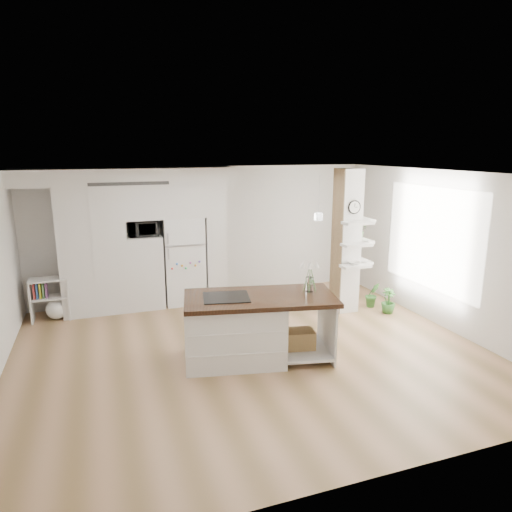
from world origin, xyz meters
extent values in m
cube|color=tan|center=(0.00, 0.00, 0.00)|extent=(7.00, 6.00, 0.01)
cube|color=white|center=(0.00, 0.00, 2.70)|extent=(7.00, 6.00, 0.04)
cube|color=silver|center=(0.00, 3.00, 1.35)|extent=(7.00, 0.04, 2.70)
cube|color=silver|center=(0.00, -3.00, 1.35)|extent=(7.00, 0.04, 2.70)
cube|color=silver|center=(3.50, 0.00, 1.35)|extent=(0.04, 6.00, 2.70)
cube|color=silver|center=(-2.20, 2.67, 1.20)|extent=(1.20, 0.65, 2.40)
cube|color=silver|center=(-1.27, 2.67, 0.71)|extent=(0.65, 0.65, 1.42)
cube|color=silver|center=(-1.27, 2.67, 2.08)|extent=(0.65, 0.65, 0.65)
cube|color=silver|center=(-0.53, 2.67, 2.08)|extent=(0.85, 0.65, 0.65)
cube|color=silver|center=(0.10, 2.67, 1.20)|extent=(0.40, 0.65, 2.40)
cube|color=silver|center=(-1.50, 2.65, 2.55)|extent=(4.00, 0.70, 0.30)
cube|color=#262626|center=(-1.50, 2.31, 2.44)|extent=(1.40, 0.04, 0.06)
cube|color=white|center=(-0.53, 2.68, 0.88)|extent=(0.78, 0.66, 1.75)
cube|color=#B2B2B7|center=(-0.53, 2.34, 1.24)|extent=(0.78, 0.01, 0.03)
cube|color=silver|center=(2.30, 1.20, 1.35)|extent=(0.40, 0.40, 2.70)
cube|color=tan|center=(2.09, 1.20, 1.35)|extent=(0.02, 0.40, 2.70)
cube|color=tan|center=(2.30, 1.41, 1.35)|extent=(0.40, 0.02, 2.70)
cylinder|color=black|center=(2.30, 0.99, 2.02)|extent=(0.25, 0.03, 0.25)
cylinder|color=white|center=(2.30, 0.98, 2.02)|extent=(0.21, 0.01, 0.21)
plane|color=white|center=(3.48, 0.30, 1.50)|extent=(0.00, 2.40, 2.40)
cylinder|color=white|center=(1.70, 0.15, 2.12)|extent=(0.12, 0.12, 0.10)
cube|color=silver|center=(-0.32, -0.18, 0.46)|extent=(1.56, 1.18, 0.91)
cube|color=silver|center=(0.69, -0.38, 0.12)|extent=(0.92, 1.05, 0.04)
cube|color=silver|center=(1.05, -0.46, 0.46)|extent=(0.21, 0.91, 0.91)
cube|color=black|center=(0.05, -0.26, 0.94)|extent=(2.33, 1.43, 0.07)
cube|color=black|center=(-0.43, -0.16, 0.98)|extent=(0.74, 0.66, 0.01)
cube|color=#9A7E4A|center=(0.64, -0.37, 0.28)|extent=(0.49, 0.40, 0.27)
cylinder|color=white|center=(0.82, -0.30, 1.09)|extent=(0.12, 0.12, 0.22)
cube|color=silver|center=(-3.31, 2.50, 0.39)|extent=(0.03, 0.38, 0.78)
cube|color=silver|center=(-2.69, 2.50, 0.39)|extent=(0.03, 0.38, 0.78)
cube|color=silver|center=(-3.00, 2.50, 0.76)|extent=(0.66, 0.38, 0.03)
cube|color=silver|center=(-3.00, 2.50, 0.42)|extent=(0.63, 0.38, 0.03)
sphere|color=white|center=(-2.91, 2.50, 0.19)|extent=(0.38, 0.38, 0.38)
imported|color=#38752F|center=(2.91, 1.16, 0.25)|extent=(0.30, 0.25, 0.50)
imported|color=#38752F|center=(3.00, 0.76, 0.24)|extent=(0.28, 0.28, 0.48)
imported|color=#2D2D2D|center=(-1.27, 2.62, 1.57)|extent=(0.54, 0.37, 0.30)
imported|color=#38752F|center=(2.63, 1.30, 1.52)|extent=(0.27, 0.23, 0.30)
imported|color=white|center=(2.30, 0.90, 1.00)|extent=(0.22, 0.22, 0.05)
camera|label=1|loc=(-2.07, -6.15, 3.05)|focal=32.00mm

